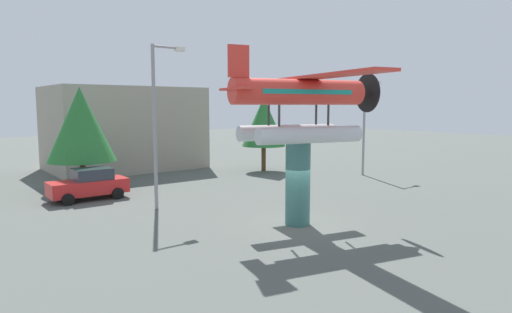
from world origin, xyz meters
TOP-DOWN VIEW (x-y plane):
  - ground_plane at (0.00, 0.00)m, footprint 140.00×140.00m
  - display_pedestal at (0.00, 0.00)m, footprint 1.10×1.10m
  - floatplane_monument at (0.13, -0.03)m, footprint 7.17×10.36m
  - car_mid_red at (-5.57, 11.15)m, footprint 4.20×2.02m
  - streetlight_primary at (-3.42, 6.69)m, footprint 1.84×0.28m
  - streetlight_secondary at (13.96, 7.31)m, footprint 1.84×0.28m
  - storefront_building at (0.89, 22.00)m, footprint 11.71×7.97m
  - tree_east at (-5.04, 14.01)m, footprint 4.11×4.11m
  - tree_center_back at (9.09, 13.60)m, footprint 3.51×3.51m

SIDE VIEW (x-z plane):
  - ground_plane at x=0.00m, z-range 0.00..0.00m
  - car_mid_red at x=-5.57m, z-range 0.00..1.76m
  - display_pedestal at x=0.00m, z-range 0.00..3.72m
  - storefront_building at x=0.89m, z-range 0.00..6.77m
  - tree_center_back at x=9.09m, z-range 1.00..6.95m
  - tree_east at x=-5.04m, z-range 0.92..7.34m
  - streetlight_secondary at x=13.96m, z-range 0.62..7.82m
  - streetlight_primary at x=-3.42m, z-range 0.64..8.95m
  - floatplane_monument at x=0.13m, z-range 3.39..7.39m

